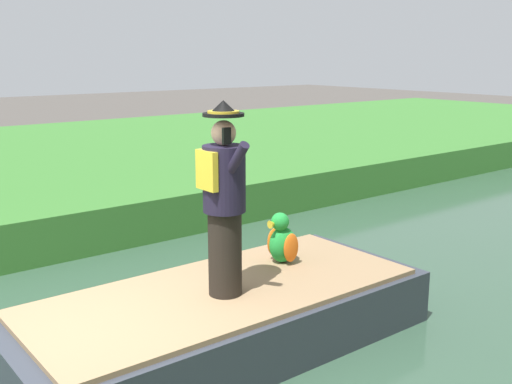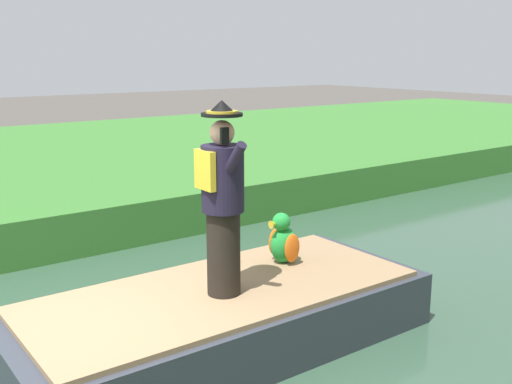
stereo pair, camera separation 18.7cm
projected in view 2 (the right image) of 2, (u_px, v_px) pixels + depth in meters
boat at (223, 317)px, 6.07m from camera, size 1.81×4.20×0.61m
person_pirate at (223, 200)px, 5.66m from camera, size 0.61×0.42×1.85m
parrot_plush at (283, 241)px, 6.69m from camera, size 0.36×0.35×0.57m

